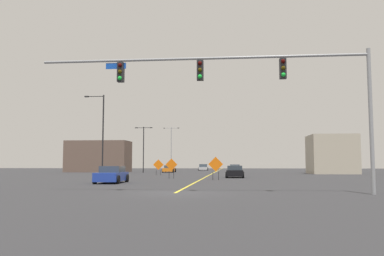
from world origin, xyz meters
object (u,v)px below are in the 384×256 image
construction_sign_median_near (158,165)px  car_silver_approaching (203,167)px  traffic_signal_assembly (244,80)px  construction_sign_right_lane (216,165)px  car_orange_near (169,169)px  car_blue_passing (112,175)px  car_white_distant (235,169)px  street_lamp_far_right (144,145)px  car_black_mid (235,172)px  street_lamp_mid_left (102,132)px  construction_sign_left_lane (171,166)px  street_lamp_far_left (171,145)px

construction_sign_median_near → car_silver_approaching: bearing=85.0°
traffic_signal_assembly → construction_sign_right_lane: bearing=97.3°
traffic_signal_assembly → construction_sign_median_near: bearing=108.1°
car_orange_near → car_blue_passing: bearing=-88.1°
construction_sign_right_lane → car_white_distant: size_ratio=0.49×
construction_sign_right_lane → car_silver_approaching: bearing=95.3°
street_lamp_far_right → car_orange_near: bearing=32.4°
construction_sign_right_lane → car_orange_near: construction_sign_right_lane is taller
traffic_signal_assembly → car_silver_approaching: (-6.93, 68.25, -5.22)m
car_black_mid → car_white_distant: size_ratio=0.92×
car_orange_near → street_lamp_mid_left: bearing=-99.1°
construction_sign_median_near → car_black_mid: 12.80m
street_lamp_far_right → construction_sign_left_lane: size_ratio=3.76×
construction_sign_right_lane → car_blue_passing: size_ratio=0.48×
traffic_signal_assembly → car_orange_near: bearing=103.4°
car_silver_approaching → car_orange_near: car_silver_approaching is taller
street_lamp_mid_left → street_lamp_far_right: bearing=90.1°
traffic_signal_assembly → street_lamp_mid_left: (-15.22, 23.21, -0.75)m
car_orange_near → street_lamp_far_right: bearing=-147.6°
street_lamp_mid_left → car_orange_near: street_lamp_mid_left is taller
street_lamp_far_left → construction_sign_median_near: bearing=-83.8°
street_lamp_mid_left → car_black_mid: (14.88, -0.08, -4.49)m
construction_sign_right_lane → car_silver_approaching: construction_sign_right_lane is taller
street_lamp_far_right → car_black_mid: street_lamp_far_right is taller
street_lamp_far_right → street_lamp_mid_left: street_lamp_mid_left is taller
street_lamp_far_left → car_orange_near: street_lamp_far_left is taller
street_lamp_far_right → construction_sign_median_near: bearing=-69.9°
street_lamp_mid_left → construction_sign_left_lane: 9.81m
street_lamp_mid_left → construction_sign_left_lane: size_ratio=4.58×
car_black_mid → car_orange_near: bearing=114.1°
traffic_signal_assembly → street_lamp_far_left: (-14.65, 72.06, -0.10)m
street_lamp_far_right → car_black_mid: (14.92, -21.97, -3.90)m
car_blue_passing → construction_sign_right_lane: bearing=39.1°
street_lamp_far_right → construction_sign_median_near: street_lamp_far_right is taller
construction_sign_right_lane → car_white_distant: construction_sign_right_lane is taller
construction_sign_left_lane → car_black_mid: size_ratio=0.50×
construction_sign_left_lane → car_silver_approaching: bearing=90.2°
construction_sign_right_lane → car_black_mid: size_ratio=0.53×
traffic_signal_assembly → car_black_mid: bearing=90.8°
street_lamp_far_right → construction_sign_left_lane: 26.73m
street_lamp_far_left → construction_sign_right_lane: street_lamp_far_left is taller
street_lamp_far_right → construction_sign_right_lane: bearing=-65.3°
car_blue_passing → construction_sign_median_near: bearing=90.4°
construction_sign_right_lane → car_orange_near: (-9.15, 30.93, -0.80)m
street_lamp_far_right → car_white_distant: street_lamp_far_right is taller
street_lamp_far_right → street_lamp_mid_left: bearing=-89.9°
construction_sign_left_lane → construction_sign_median_near: construction_sign_median_near is taller
car_blue_passing → construction_sign_left_lane: bearing=71.4°
construction_sign_median_near → car_black_mid: bearing=-39.5°
construction_sign_median_near → car_orange_near: size_ratio=0.44×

